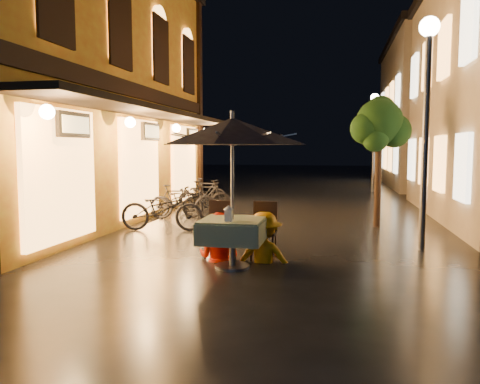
% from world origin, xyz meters
% --- Properties ---
extents(ground, '(90.00, 90.00, 0.00)m').
position_xyz_m(ground, '(0.00, 0.00, 0.00)').
color(ground, black).
rests_on(ground, ground).
extents(west_building, '(5.90, 11.40, 7.40)m').
position_xyz_m(west_building, '(-5.72, 4.00, 3.71)').
color(west_building, '#BF6C24').
rests_on(west_building, ground).
extents(east_building_far, '(7.30, 10.30, 7.30)m').
position_xyz_m(east_building_far, '(7.49, 18.00, 3.66)').
color(east_building_far, '#BAAD95').
rests_on(east_building_far, ground).
extents(street_tree, '(1.43, 1.20, 3.15)m').
position_xyz_m(street_tree, '(2.41, 4.51, 2.42)').
color(street_tree, black).
rests_on(street_tree, ground).
extents(streetlamp_near, '(0.36, 0.36, 4.23)m').
position_xyz_m(streetlamp_near, '(3.00, 2.00, 2.92)').
color(streetlamp_near, '#59595E').
rests_on(streetlamp_near, ground).
extents(streetlamp_far, '(0.36, 0.36, 4.23)m').
position_xyz_m(streetlamp_far, '(3.00, 14.00, 2.92)').
color(streetlamp_far, '#59595E').
rests_on(streetlamp_far, ground).
extents(cafe_table, '(0.99, 0.99, 0.78)m').
position_xyz_m(cafe_table, '(-0.17, 0.04, 0.59)').
color(cafe_table, '#59595E').
rests_on(cafe_table, ground).
extents(patio_umbrella, '(2.28, 2.28, 2.46)m').
position_xyz_m(patio_umbrella, '(-0.17, 0.04, 2.15)').
color(patio_umbrella, '#59595E').
rests_on(patio_umbrella, ground).
extents(cafe_chair_left, '(0.42, 0.42, 0.97)m').
position_xyz_m(cafe_chair_left, '(-0.57, 0.77, 0.54)').
color(cafe_chair_left, black).
rests_on(cafe_chair_left, ground).
extents(cafe_chair_right, '(0.42, 0.42, 0.97)m').
position_xyz_m(cafe_chair_right, '(0.23, 0.77, 0.54)').
color(cafe_chair_right, black).
rests_on(cafe_chair_right, ground).
extents(table_lantern, '(0.16, 0.16, 0.25)m').
position_xyz_m(table_lantern, '(-0.17, -0.23, 0.92)').
color(table_lantern, white).
rests_on(table_lantern, cafe_table).
extents(person_orange, '(0.87, 0.74, 1.58)m').
position_xyz_m(person_orange, '(-0.52, 0.54, 0.79)').
color(person_orange, red).
rests_on(person_orange, ground).
extents(person_yellow, '(1.05, 0.62, 1.62)m').
position_xyz_m(person_yellow, '(0.25, 0.57, 0.81)').
color(person_yellow, orange).
rests_on(person_yellow, ground).
extents(bicycle_0, '(1.97, 0.89, 1.00)m').
position_xyz_m(bicycle_0, '(-2.47, 2.96, 0.50)').
color(bicycle_0, black).
rests_on(bicycle_0, ground).
extents(bicycle_1, '(1.56, 0.73, 0.90)m').
position_xyz_m(bicycle_1, '(-2.84, 4.95, 0.45)').
color(bicycle_1, black).
rests_on(bicycle_1, ground).
extents(bicycle_2, '(1.92, 1.11, 0.95)m').
position_xyz_m(bicycle_2, '(-2.58, 4.84, 0.48)').
color(bicycle_2, black).
rests_on(bicycle_2, ground).
extents(bicycle_3, '(1.61, 0.65, 0.94)m').
position_xyz_m(bicycle_3, '(-2.31, 6.03, 0.47)').
color(bicycle_3, black).
rests_on(bicycle_3, ground).
extents(bicycle_4, '(1.63, 0.69, 0.83)m').
position_xyz_m(bicycle_4, '(-2.62, 6.89, 0.42)').
color(bicycle_4, black).
rests_on(bicycle_4, ground).
extents(bicycle_5, '(1.55, 0.74, 0.90)m').
position_xyz_m(bicycle_5, '(-2.79, 7.82, 0.45)').
color(bicycle_5, black).
rests_on(bicycle_5, ground).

